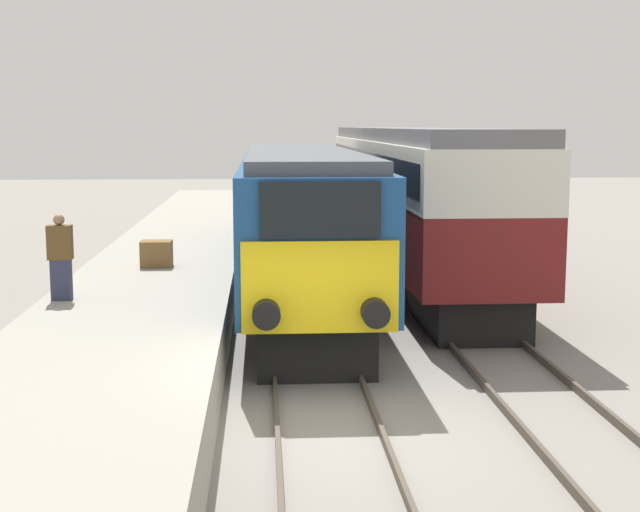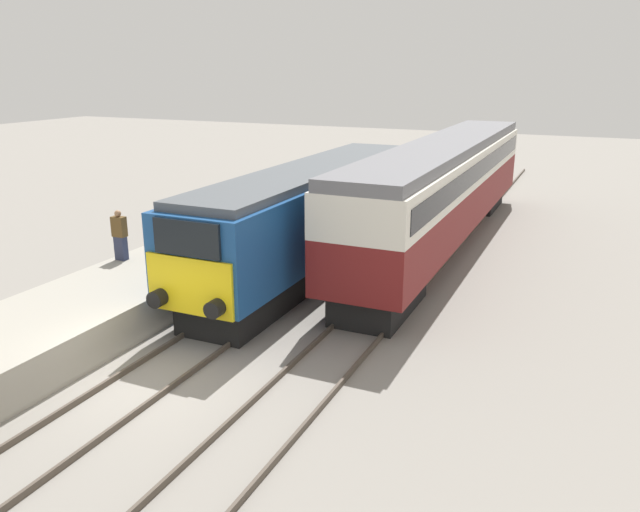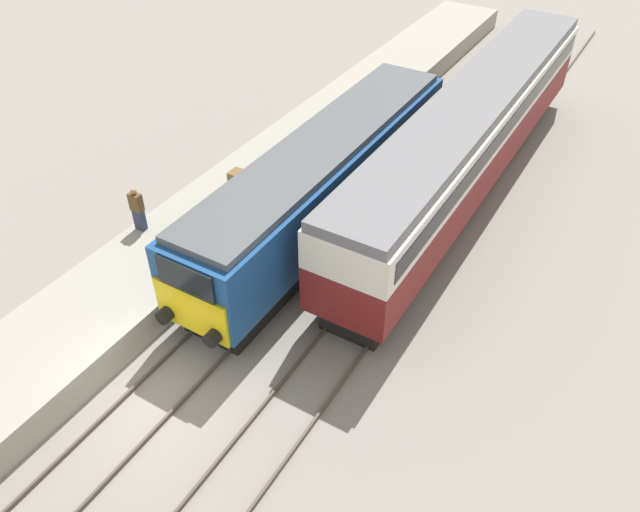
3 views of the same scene
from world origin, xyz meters
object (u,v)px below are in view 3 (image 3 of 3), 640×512
Objects in this scene: locomotive at (323,182)px; person_on_platform at (137,209)px; passenger_carriage at (470,133)px; luggage_crate at (239,179)px.

person_on_platform is at bearing -136.98° from locomotive.
passenger_carriage reaches higher than locomotive.
locomotive is 9.12× the size of person_on_platform.
luggage_crate is (-3.33, -0.47, -0.73)m from locomotive.
passenger_carriage is 12.38m from person_on_platform.
luggage_crate is at bearing 71.34° from person_on_platform.
luggage_crate is at bearing -140.50° from passenger_carriage.
passenger_carriage is (3.40, 5.07, 0.46)m from locomotive.
passenger_carriage is 28.17× the size of luggage_crate.
passenger_carriage reaches higher than luggage_crate.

